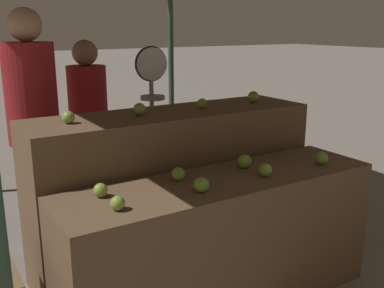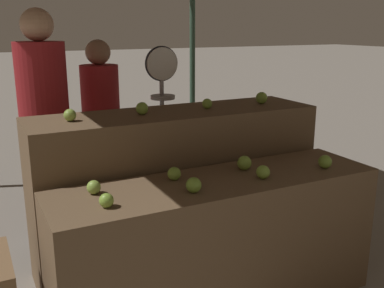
# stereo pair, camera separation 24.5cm
# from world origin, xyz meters

# --- Properties ---
(display_counter_front) EXTENTS (2.00, 0.55, 0.83)m
(display_counter_front) POSITION_xyz_m (0.00, 0.00, 0.41)
(display_counter_front) COLOR brown
(display_counter_front) RESTS_ON ground_plane
(display_counter_back) EXTENTS (2.00, 0.55, 1.13)m
(display_counter_back) POSITION_xyz_m (0.00, 0.60, 0.57)
(display_counter_back) COLOR brown
(display_counter_back) RESTS_ON ground_plane
(apple_front_0) EXTENTS (0.07, 0.07, 0.07)m
(apple_front_0) POSITION_xyz_m (-0.71, -0.10, 0.86)
(apple_front_0) COLOR #84AD3D
(apple_front_0) RESTS_ON display_counter_front
(apple_front_1) EXTENTS (0.09, 0.09, 0.09)m
(apple_front_1) POSITION_xyz_m (-0.23, -0.11, 0.87)
(apple_front_1) COLOR #7AA338
(apple_front_1) RESTS_ON display_counter_front
(apple_front_2) EXTENTS (0.08, 0.08, 0.08)m
(apple_front_2) POSITION_xyz_m (0.24, -0.10, 0.87)
(apple_front_2) COLOR #84AD3D
(apple_front_2) RESTS_ON display_counter_front
(apple_front_3) EXTENTS (0.09, 0.09, 0.09)m
(apple_front_3) POSITION_xyz_m (0.71, -0.11, 0.87)
(apple_front_3) COLOR #7AA338
(apple_front_3) RESTS_ON display_counter_front
(apple_front_4) EXTENTS (0.08, 0.08, 0.08)m
(apple_front_4) POSITION_xyz_m (-0.72, 0.11, 0.87)
(apple_front_4) COLOR #8EB247
(apple_front_4) RESTS_ON display_counter_front
(apple_front_5) EXTENTS (0.08, 0.08, 0.08)m
(apple_front_5) POSITION_xyz_m (-0.24, 0.12, 0.87)
(apple_front_5) COLOR #84AD3D
(apple_front_5) RESTS_ON display_counter_front
(apple_front_6) EXTENTS (0.09, 0.09, 0.09)m
(apple_front_6) POSITION_xyz_m (0.23, 0.10, 0.87)
(apple_front_6) COLOR #84AD3D
(apple_front_6) RESTS_ON display_counter_front
(apple_back_0) EXTENTS (0.08, 0.08, 0.08)m
(apple_back_0) POSITION_xyz_m (-0.72, 0.59, 1.17)
(apple_back_0) COLOR #8EB247
(apple_back_0) RESTS_ON display_counter_back
(apple_back_1) EXTENTS (0.08, 0.08, 0.08)m
(apple_back_1) POSITION_xyz_m (-0.25, 0.60, 1.18)
(apple_back_1) COLOR #84AD3D
(apple_back_1) RESTS_ON display_counter_back
(apple_back_2) EXTENTS (0.07, 0.07, 0.07)m
(apple_back_2) POSITION_xyz_m (0.24, 0.59, 1.17)
(apple_back_2) COLOR #84AD3D
(apple_back_2) RESTS_ON display_counter_back
(apple_back_3) EXTENTS (0.09, 0.09, 0.09)m
(apple_back_3) POSITION_xyz_m (0.70, 0.59, 1.18)
(apple_back_3) COLOR #84AD3D
(apple_back_3) RESTS_ON display_counter_back
(produce_scale) EXTENTS (0.28, 0.20, 1.55)m
(produce_scale) POSITION_xyz_m (0.17, 1.24, 1.12)
(produce_scale) COLOR #99999E
(produce_scale) RESTS_ON ground_plane
(person_vendor_at_scale) EXTENTS (0.43, 0.43, 1.59)m
(person_vendor_at_scale) POSITION_xyz_m (-0.25, 1.60, 0.92)
(person_vendor_at_scale) COLOR #2D2D38
(person_vendor_at_scale) RESTS_ON ground_plane
(person_customer_left) EXTENTS (0.45, 0.45, 1.83)m
(person_customer_left) POSITION_xyz_m (-0.75, 1.36, 1.06)
(person_customer_left) COLOR #2D2D38
(person_customer_left) RESTS_ON ground_plane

